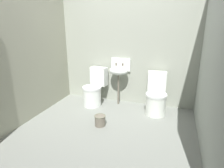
# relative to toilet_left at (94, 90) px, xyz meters

# --- Properties ---
(ground_plane) EXTENTS (3.27, 2.96, 0.08)m
(ground_plane) POSITION_rel_toilet_left_xyz_m (0.61, -0.93, -0.36)
(ground_plane) COLOR gray
(wall_back) EXTENTS (3.27, 0.10, 2.38)m
(wall_back) POSITION_rel_toilet_left_xyz_m (0.61, 0.40, 0.87)
(wall_back) COLOR #979C8D
(wall_back) RESTS_ON ground
(wall_left) EXTENTS (0.10, 2.76, 2.38)m
(wall_left) POSITION_rel_toilet_left_xyz_m (-0.88, -0.83, 0.87)
(wall_left) COLOR #999B86
(wall_left) RESTS_ON ground
(wall_right) EXTENTS (0.10, 2.76, 2.38)m
(wall_right) POSITION_rel_toilet_left_xyz_m (2.09, -0.83, 0.87)
(wall_right) COLOR #939B92
(wall_right) RESTS_ON ground
(toilet_left) EXTENTS (0.46, 0.64, 0.78)m
(toilet_left) POSITION_rel_toilet_left_xyz_m (0.00, 0.00, 0.00)
(toilet_left) COLOR silver
(toilet_left) RESTS_ON ground
(toilet_right) EXTENTS (0.44, 0.63, 0.78)m
(toilet_right) POSITION_rel_toilet_left_xyz_m (1.31, -0.00, 0.00)
(toilet_right) COLOR silver
(toilet_right) RESTS_ON ground
(sink) EXTENTS (0.42, 0.35, 0.99)m
(sink) POSITION_rel_toilet_left_xyz_m (0.49, 0.19, 0.43)
(sink) COLOR #6B6355
(sink) RESTS_ON ground
(bucket) EXTENTS (0.20, 0.20, 0.19)m
(bucket) POSITION_rel_toilet_left_xyz_m (0.47, -0.84, -0.22)
(bucket) COLOR #6B6355
(bucket) RESTS_ON ground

